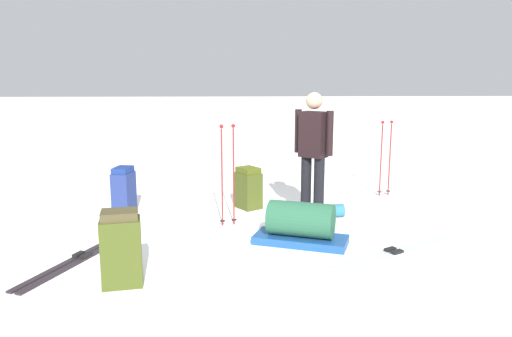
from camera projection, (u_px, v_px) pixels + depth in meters
name	position (u px, v px, depth m)	size (l,w,h in m)	color
ground_plane	(256.00, 219.00, 6.62)	(80.00, 80.00, 0.00)	white
skier_standing	(313.00, 149.00, 6.48)	(0.46, 0.40, 1.70)	black
ski_pair_near	(394.00, 253.00, 5.34)	(1.72, 1.13, 0.05)	silver
ski_pair_far	(83.00, 257.00, 5.21)	(0.85, 1.82, 0.05)	black
backpack_large_dark	(248.00, 188.00, 7.13)	(0.42, 0.44, 0.61)	#414B19
backpack_bright	(121.00, 249.00, 4.49)	(0.40, 0.34, 0.71)	#404D1A
backpack_small_spare	(124.00, 190.00, 6.90)	(0.30, 0.39, 0.65)	navy
ski_poles_planted_near	(386.00, 154.00, 7.84)	(0.23, 0.12, 1.21)	maroon
ski_poles_planted_far	(228.00, 170.00, 6.24)	(0.22, 0.11, 1.31)	maroon
gear_sled	(301.00, 225.00, 5.63)	(1.15, 0.79, 0.49)	#1C4B8F
sleeping_mat_rolled	(324.00, 211.00, 6.68)	(0.18, 0.18, 0.55)	teal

